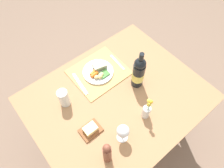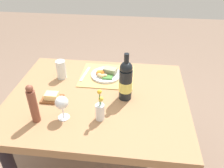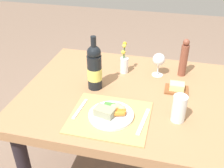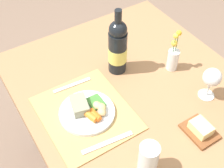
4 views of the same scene
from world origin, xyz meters
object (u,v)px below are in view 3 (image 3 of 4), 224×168
object	(u,v)px
flower_vase	(124,63)
butter_dish	(177,88)
dining_table	(125,105)
fork	(80,109)
water_tumbler	(179,110)
wine_bottle	(94,68)
wine_glass	(159,60)
dinner_plate	(111,113)
pepper_mill	(184,58)
knife	(143,121)

from	to	relation	value
flower_vase	butter_dish	distance (m)	0.36
dining_table	fork	bearing A→B (deg)	-130.42
water_tumbler	wine_bottle	world-z (taller)	wine_bottle
wine_glass	butter_dish	bearing A→B (deg)	-51.71
dinner_plate	pepper_mill	distance (m)	0.61
butter_dish	wine_bottle	distance (m)	0.48
fork	wine_glass	size ratio (longest dim) A/B	1.16
fork	water_tumbler	xyz separation A→B (m)	(0.48, 0.04, 0.05)
wine_bottle	wine_glass	world-z (taller)	wine_bottle
flower_vase	dining_table	bearing A→B (deg)	-75.89
dinner_plate	wine_bottle	bearing A→B (deg)	123.13
dining_table	water_tumbler	xyz separation A→B (m)	(0.29, -0.19, 0.16)
butter_dish	dining_table	bearing A→B (deg)	-164.91
flower_vase	pepper_mill	world-z (taller)	pepper_mill
dinner_plate	pepper_mill	bearing A→B (deg)	57.39
wine_glass	water_tumbler	bearing A→B (deg)	-71.79
dining_table	flower_vase	world-z (taller)	flower_vase
wine_bottle	wine_glass	bearing A→B (deg)	34.87
dining_table	wine_bottle	size ratio (longest dim) A/B	3.68
butter_dish	wine_glass	xyz separation A→B (m)	(-0.12, 0.16, 0.09)
water_tumbler	butter_dish	world-z (taller)	water_tumbler
dining_table	water_tumbler	distance (m)	0.38
dinner_plate	pepper_mill	world-z (taller)	pepper_mill
wine_bottle	knife	bearing A→B (deg)	-37.61
knife	wine_glass	bearing A→B (deg)	94.31
pepper_mill	wine_glass	distance (m)	0.15
fork	butter_dish	distance (m)	0.56
dining_table	wine_bottle	xyz separation A→B (m)	(-0.18, -0.00, 0.23)
fork	knife	size ratio (longest dim) A/B	0.84
dinner_plate	wine_glass	world-z (taller)	wine_glass
butter_dish	wine_glass	size ratio (longest dim) A/B	0.88
dinner_plate	wine_bottle	xyz separation A→B (m)	(-0.15, 0.24, 0.11)
pepper_mill	wine_bottle	world-z (taller)	wine_bottle
dining_table	water_tumbler	bearing A→B (deg)	-32.42
knife	wine_glass	distance (m)	0.49
dinner_plate	butter_dish	world-z (taller)	dinner_plate
knife	wine_glass	world-z (taller)	wine_glass
butter_dish	dinner_plate	bearing A→B (deg)	-133.82
dining_table	butter_dish	size ratio (longest dim) A/B	8.87
butter_dish	wine_glass	world-z (taller)	wine_glass
dining_table	wine_bottle	world-z (taller)	wine_bottle
wine_bottle	wine_glass	size ratio (longest dim) A/B	2.13
fork	wine_bottle	world-z (taller)	wine_bottle
dining_table	knife	bearing A→B (deg)	-61.24
flower_vase	wine_glass	size ratio (longest dim) A/B	1.40
dining_table	butter_dish	xyz separation A→B (m)	(0.28, 0.07, 0.12)
flower_vase	dinner_plate	bearing A→B (deg)	-86.37
fork	wine_bottle	xyz separation A→B (m)	(0.01, 0.22, 0.12)
dining_table	wine_glass	bearing A→B (deg)	55.92
wine_glass	knife	bearing A→B (deg)	-92.45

